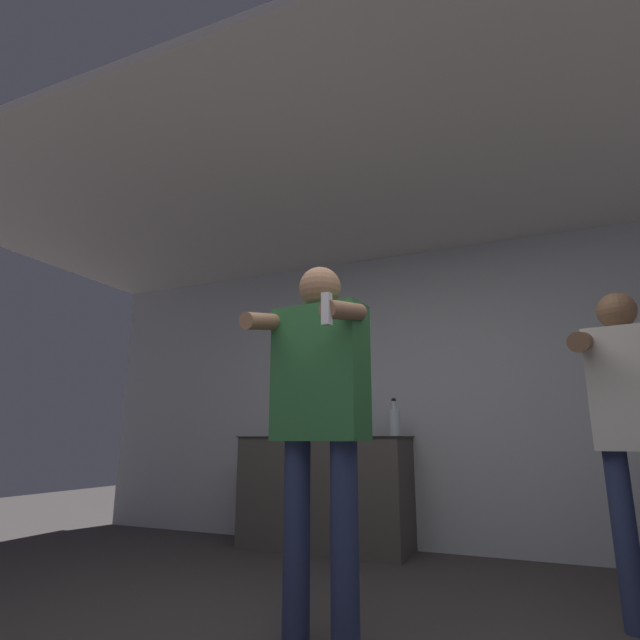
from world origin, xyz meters
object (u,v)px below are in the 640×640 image
(person_man_side, at_px, (631,413))
(bottle_tall_gin, at_px, (394,421))
(bottle_green_wine, at_px, (329,426))
(person_woman_foreground, at_px, (319,404))
(bottle_clear_vodka, at_px, (349,425))

(person_man_side, bearing_deg, bottle_tall_gin, 143.45)
(bottle_green_wine, bearing_deg, person_man_side, -28.24)
(bottle_green_wine, bearing_deg, person_woman_foreground, -69.16)
(bottle_tall_gin, distance_m, bottle_clear_vodka, 0.40)
(bottle_tall_gin, bearing_deg, bottle_clear_vodka, 180.00)
(bottle_green_wine, height_order, person_man_side, person_man_side)
(bottle_tall_gin, xyz_separation_m, bottle_green_wine, (-0.57, 0.00, -0.03))
(bottle_tall_gin, xyz_separation_m, person_woman_foreground, (0.12, -1.82, 0.02))
(bottle_green_wine, relative_size, person_man_side, 0.16)
(bottle_clear_vodka, distance_m, person_woman_foreground, 1.89)
(person_woman_foreground, bearing_deg, bottle_clear_vodka, 105.77)
(bottle_clear_vodka, bearing_deg, person_man_side, -30.43)
(bottle_clear_vodka, relative_size, bottle_green_wine, 1.03)
(person_woman_foreground, height_order, person_man_side, person_woman_foreground)
(bottle_clear_vodka, bearing_deg, bottle_green_wine, 180.00)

